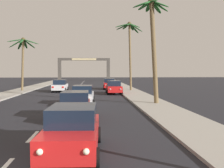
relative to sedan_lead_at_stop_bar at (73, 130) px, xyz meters
name	(u,v)px	position (x,y,z in m)	size (l,w,h in m)	color
sidewalk_right	(143,99)	(5.83, 17.15, -0.78)	(3.20, 110.00, 0.14)	#9E998E
lane_markings	(71,100)	(-1.55, 17.07, -0.85)	(4.28, 87.66, 0.01)	silver
sedan_lead_at_stop_bar	(73,130)	(0.00, 0.00, 0.00)	(2.07, 4.50, 1.68)	red
sedan_third_in_queue	(75,105)	(-0.38, 6.51, 0.00)	(1.97, 4.46, 1.68)	maroon
sedan_fifth_in_queue	(83,95)	(-0.18, 13.03, 0.00)	(2.03, 4.48, 1.68)	silver
sedan_oncoming_far	(60,86)	(-3.95, 27.44, 0.00)	(1.98, 4.47, 1.68)	silver
sedan_parked_nearest_kerb	(114,87)	(3.31, 23.53, 0.00)	(1.96, 4.46, 1.68)	red
sedan_parked_mid_kerb	(109,84)	(3.27, 32.23, 0.00)	(2.08, 4.50, 1.68)	red
palm_left_third	(23,51)	(-9.21, 28.48, 4.95)	(4.37, 4.36, 7.66)	brown
palm_right_second	(153,33)	(5.85, 12.91, 5.31)	(3.08, 3.26, 9.14)	brown
palm_right_third	(130,38)	(5.98, 28.01, 6.75)	(4.17, 4.30, 9.97)	brown
town_gateway_arch	(84,66)	(-1.97, 65.77, 3.45)	(14.90, 0.90, 6.62)	#423D38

